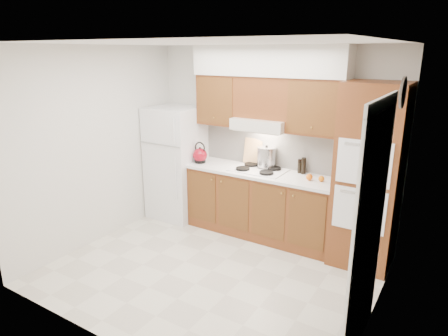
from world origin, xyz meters
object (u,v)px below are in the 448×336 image
at_px(oven_cabinet, 369,177).
at_px(kettle, 200,155).
at_px(stock_pot, 266,157).
at_px(fridge, 177,163).

height_order(oven_cabinet, kettle, oven_cabinet).
distance_m(oven_cabinet, kettle, 2.37).
bearing_deg(stock_pot, oven_cabinet, -7.29).
bearing_deg(oven_cabinet, fridge, -179.30).
distance_m(fridge, kettle, 0.51).
relative_size(fridge, stock_pot, 6.49).
bearing_deg(kettle, fridge, 167.32).
relative_size(kettle, stock_pot, 0.78).
bearing_deg(fridge, kettle, -4.70).
bearing_deg(stock_pot, kettle, -164.87).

